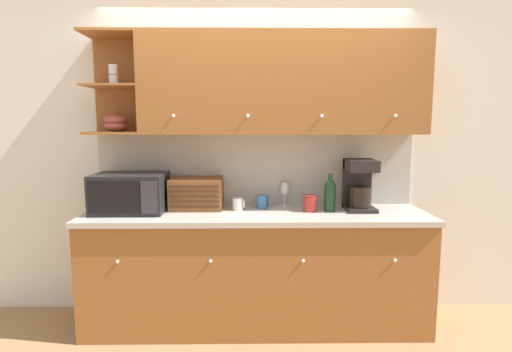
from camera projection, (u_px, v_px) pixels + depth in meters
ground_plane at (256, 306)px, 3.50m from camera, size 24.00×24.00×0.00m
wall_back at (256, 158)px, 3.36m from camera, size 5.00×0.06×2.60m
counter_unit at (256, 268)px, 3.13m from camera, size 2.62×0.64×0.91m
backsplash_panel at (256, 169)px, 3.33m from camera, size 2.60×0.01×0.59m
upper_cabinets at (278, 85)px, 3.08m from camera, size 2.60×0.37×0.76m
microwave at (130, 193)px, 3.06m from camera, size 0.54×0.40×0.30m
bread_box at (197, 193)px, 3.19m from camera, size 0.41×0.30×0.25m
mug at (238, 204)px, 3.13m from camera, size 0.10×0.08×0.10m
mug_blue_second at (262, 202)px, 3.21m from camera, size 0.11×0.10×0.10m
wine_glass at (285, 190)px, 3.30m from camera, size 0.08×0.08×0.20m
storage_canister at (310, 203)px, 3.09m from camera, size 0.11×0.11×0.12m
wine_bottle at (330, 194)px, 3.09m from camera, size 0.09×0.09×0.29m
coffee_maker at (359, 184)px, 3.14m from camera, size 0.22×0.27×0.40m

